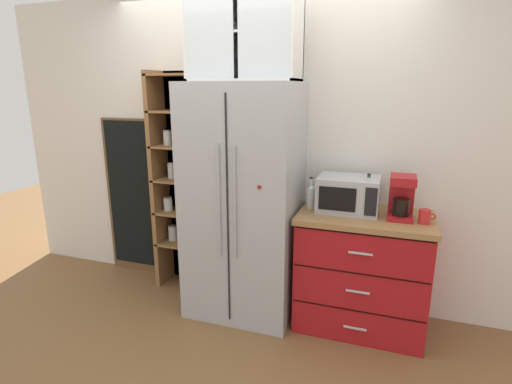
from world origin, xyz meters
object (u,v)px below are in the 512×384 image
(refrigerator, at_px, (244,202))
(mug_cream, at_px, (366,210))
(mug_red, at_px, (425,217))
(microwave, at_px, (348,194))
(coffee_maker, at_px, (402,197))
(bottle_green, at_px, (368,195))
(chalkboard_menu, at_px, (135,197))
(bottle_clear, at_px, (311,195))

(refrigerator, relative_size, mug_cream, 16.52)
(refrigerator, relative_size, mug_red, 16.52)
(microwave, relative_size, mug_red, 3.97)
(coffee_maker, bearing_deg, mug_cream, -176.93)
(bottle_green, bearing_deg, refrigerator, -172.45)
(refrigerator, distance_m, microwave, 0.80)
(bottle_green, distance_m, chalkboard_menu, 2.19)
(microwave, relative_size, coffee_maker, 1.42)
(bottle_green, bearing_deg, coffee_maker, -16.92)
(coffee_maker, bearing_deg, mug_red, -25.93)
(refrigerator, distance_m, chalkboard_menu, 1.29)
(microwave, distance_m, bottle_green, 0.14)
(coffee_maker, bearing_deg, chalkboard_menu, 174.05)
(microwave, bearing_deg, coffee_maker, -6.50)
(refrigerator, relative_size, coffee_maker, 5.90)
(microwave, xyz_separation_m, mug_cream, (0.14, -0.05, -0.09))
(coffee_maker, xyz_separation_m, bottle_green, (-0.23, 0.07, -0.03))
(refrigerator, distance_m, mug_cream, 0.93)
(microwave, bearing_deg, mug_cream, -21.47)
(refrigerator, xyz_separation_m, bottle_green, (0.93, 0.12, 0.11))
(mug_cream, distance_m, bottle_green, 0.12)
(microwave, bearing_deg, bottle_green, 11.93)
(coffee_maker, height_order, mug_red, coffee_maker)
(mug_cream, relative_size, chalkboard_menu, 0.07)
(bottle_clear, bearing_deg, mug_red, -7.23)
(refrigerator, bearing_deg, microwave, 6.78)
(mug_red, relative_size, chalkboard_menu, 0.07)
(refrigerator, relative_size, chalkboard_menu, 1.21)
(chalkboard_menu, bearing_deg, coffee_maker, -5.95)
(refrigerator, distance_m, bottle_green, 0.94)
(microwave, relative_size, chalkboard_menu, 0.29)
(chalkboard_menu, bearing_deg, mug_red, -7.27)
(refrigerator, bearing_deg, mug_cream, 2.43)
(bottle_green, relative_size, chalkboard_menu, 0.19)
(coffee_maker, relative_size, bottle_green, 1.07)
(microwave, height_order, mug_cream, microwave)
(refrigerator, relative_size, bottle_green, 6.34)
(microwave, distance_m, bottle_clear, 0.28)
(bottle_green, bearing_deg, bottle_clear, -173.81)
(refrigerator, bearing_deg, chalkboard_menu, 166.35)
(chalkboard_menu, bearing_deg, bottle_clear, -7.28)
(coffee_maker, bearing_deg, refrigerator, -177.44)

